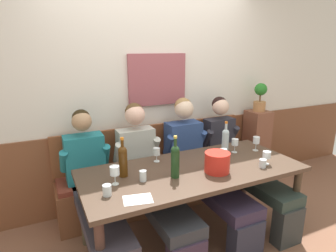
{
  "coord_description": "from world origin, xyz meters",
  "views": [
    {
      "loc": [
        -1.23,
        -1.97,
        1.81
      ],
      "look_at": [
        -0.09,
        0.43,
        1.08
      ],
      "focal_mm": 30.34,
      "sensor_mm": 36.0,
      "label": 1
    }
  ],
  "objects_px": {
    "person_right_seat": "(149,175)",
    "wine_glass_left_end": "(267,155)",
    "ice_bucket": "(217,162)",
    "wine_bottle_green_tall": "(225,140)",
    "wine_glass_right_end": "(256,141)",
    "wall_bench": "(161,182)",
    "water_tumbler_center": "(263,163)",
    "wine_bottle_amber_mid": "(123,160)",
    "potted_plant": "(260,97)",
    "wine_bottle_clear_water": "(175,160)",
    "wine_glass_center_rear": "(115,171)",
    "water_tumbler_left": "(143,176)",
    "person_center_right_seat": "(199,162)",
    "person_center_left_seat": "(93,187)",
    "person_left_seat": "(239,158)",
    "dining_table": "(193,177)",
    "wine_glass_center_front": "(235,142)",
    "wine_glass_near_bucket": "(157,152)",
    "water_tumbler_right": "(107,190)"
  },
  "relations": [
    {
      "from": "person_right_seat",
      "to": "wine_glass_left_end",
      "type": "relative_size",
      "value": 10.7
    },
    {
      "from": "wine_glass_center_rear",
      "to": "wine_bottle_amber_mid",
      "type": "bearing_deg",
      "value": 48.3
    },
    {
      "from": "person_center_left_seat",
      "to": "wine_glass_left_end",
      "type": "relative_size",
      "value": 10.64
    },
    {
      "from": "person_center_left_seat",
      "to": "person_right_seat",
      "type": "bearing_deg",
      "value": -0.19
    },
    {
      "from": "wall_bench",
      "to": "wine_bottle_green_tall",
      "type": "distance_m",
      "value": 0.96
    },
    {
      "from": "ice_bucket",
      "to": "wine_glass_near_bucket",
      "type": "height_order",
      "value": "ice_bucket"
    },
    {
      "from": "ice_bucket",
      "to": "water_tumbler_right",
      "type": "distance_m",
      "value": 0.98
    },
    {
      "from": "wall_bench",
      "to": "person_center_right_seat",
      "type": "height_order",
      "value": "person_center_right_seat"
    },
    {
      "from": "dining_table",
      "to": "wine_glass_center_rear",
      "type": "xyz_separation_m",
      "value": [
        -0.72,
        -0.0,
        0.19
      ]
    },
    {
      "from": "person_center_right_seat",
      "to": "ice_bucket",
      "type": "bearing_deg",
      "value": -104.58
    },
    {
      "from": "potted_plant",
      "to": "water_tumbler_right",
      "type": "bearing_deg",
      "value": -158.05
    },
    {
      "from": "person_center_right_seat",
      "to": "water_tumbler_left",
      "type": "height_order",
      "value": "person_center_right_seat"
    },
    {
      "from": "wall_bench",
      "to": "water_tumbler_center",
      "type": "distance_m",
      "value": 1.26
    },
    {
      "from": "wine_bottle_amber_mid",
      "to": "wine_glass_center_front",
      "type": "relative_size",
      "value": 2.37
    },
    {
      "from": "person_center_right_seat",
      "to": "wine_bottle_green_tall",
      "type": "relative_size",
      "value": 3.9
    },
    {
      "from": "wine_bottle_clear_water",
      "to": "water_tumbler_left",
      "type": "bearing_deg",
      "value": 170.35
    },
    {
      "from": "dining_table",
      "to": "wine_glass_center_front",
      "type": "distance_m",
      "value": 0.65
    },
    {
      "from": "wine_glass_right_end",
      "to": "water_tumbler_left",
      "type": "bearing_deg",
      "value": -173.26
    },
    {
      "from": "wine_glass_center_front",
      "to": "wine_glass_left_end",
      "type": "distance_m",
      "value": 0.39
    },
    {
      "from": "water_tumbler_right",
      "to": "person_center_left_seat",
      "type": "bearing_deg",
      "value": 92.46
    },
    {
      "from": "wine_glass_near_bucket",
      "to": "wine_glass_center_front",
      "type": "distance_m",
      "value": 0.84
    },
    {
      "from": "dining_table",
      "to": "wine_glass_near_bucket",
      "type": "distance_m",
      "value": 0.41
    },
    {
      "from": "wine_bottle_green_tall",
      "to": "wine_glass_center_front",
      "type": "height_order",
      "value": "wine_bottle_green_tall"
    },
    {
      "from": "ice_bucket",
      "to": "wine_glass_center_rear",
      "type": "bearing_deg",
      "value": 170.38
    },
    {
      "from": "wine_bottle_green_tall",
      "to": "wine_bottle_amber_mid",
      "type": "height_order",
      "value": "wine_bottle_amber_mid"
    },
    {
      "from": "person_right_seat",
      "to": "wine_bottle_clear_water",
      "type": "height_order",
      "value": "person_right_seat"
    },
    {
      "from": "wine_bottle_clear_water",
      "to": "wine_bottle_amber_mid",
      "type": "distance_m",
      "value": 0.44
    },
    {
      "from": "wine_glass_near_bucket",
      "to": "wine_glass_left_end",
      "type": "bearing_deg",
      "value": -28.9
    },
    {
      "from": "ice_bucket",
      "to": "wine_glass_right_end",
      "type": "relative_size",
      "value": 1.47
    },
    {
      "from": "water_tumbler_right",
      "to": "water_tumbler_center",
      "type": "relative_size",
      "value": 1.08
    },
    {
      "from": "person_left_seat",
      "to": "water_tumbler_center",
      "type": "relative_size",
      "value": 17.29
    },
    {
      "from": "dining_table",
      "to": "person_right_seat",
      "type": "height_order",
      "value": "person_right_seat"
    },
    {
      "from": "wall_bench",
      "to": "wine_bottle_green_tall",
      "type": "height_order",
      "value": "wine_bottle_green_tall"
    },
    {
      "from": "ice_bucket",
      "to": "wine_bottle_green_tall",
      "type": "relative_size",
      "value": 0.65
    },
    {
      "from": "potted_plant",
      "to": "ice_bucket",
      "type": "bearing_deg",
      "value": -144.78
    },
    {
      "from": "person_left_seat",
      "to": "wine_bottle_green_tall",
      "type": "relative_size",
      "value": 3.88
    },
    {
      "from": "wine_bottle_green_tall",
      "to": "wine_glass_center_front",
      "type": "distance_m",
      "value": 0.12
    },
    {
      "from": "wine_glass_center_rear",
      "to": "water_tumbler_center",
      "type": "relative_size",
      "value": 2.03
    },
    {
      "from": "wine_glass_left_end",
      "to": "water_tumbler_center",
      "type": "distance_m",
      "value": 0.11
    },
    {
      "from": "wine_bottle_clear_water",
      "to": "wine_glass_center_rear",
      "type": "xyz_separation_m",
      "value": [
        -0.49,
        0.08,
        -0.04
      ]
    },
    {
      "from": "wine_bottle_green_tall",
      "to": "person_center_right_seat",
      "type": "bearing_deg",
      "value": 140.23
    },
    {
      "from": "wall_bench",
      "to": "wine_bottle_green_tall",
      "type": "relative_size",
      "value": 6.74
    },
    {
      "from": "person_right_seat",
      "to": "wine_bottle_green_tall",
      "type": "distance_m",
      "value": 0.85
    },
    {
      "from": "wine_glass_left_end",
      "to": "water_tumbler_left",
      "type": "distance_m",
      "value": 1.18
    },
    {
      "from": "wine_bottle_clear_water",
      "to": "wine_glass_center_rear",
      "type": "distance_m",
      "value": 0.5
    },
    {
      "from": "person_right_seat",
      "to": "water_tumbler_left",
      "type": "height_order",
      "value": "person_right_seat"
    },
    {
      "from": "person_right_seat",
      "to": "water_tumbler_right",
      "type": "xyz_separation_m",
      "value": [
        -0.52,
        -0.48,
        0.18
      ]
    },
    {
      "from": "wall_bench",
      "to": "potted_plant",
      "type": "xyz_separation_m",
      "value": [
        1.46,
        0.03,
        0.9
      ]
    },
    {
      "from": "wine_glass_right_end",
      "to": "water_tumbler_left",
      "type": "distance_m",
      "value": 1.35
    },
    {
      "from": "wine_glass_right_end",
      "to": "wine_bottle_amber_mid",
      "type": "bearing_deg",
      "value": -179.93
    }
  ]
}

